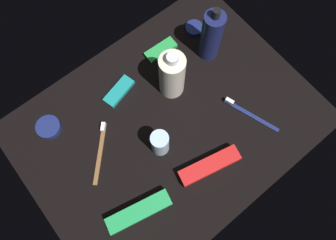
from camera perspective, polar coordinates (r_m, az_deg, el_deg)
The scene contains 12 objects.
ground_plane at distance 92.37cm, azimuth 0.00°, elevation -0.71°, with size 84.00×64.00×1.20cm, color black.
lotion_bottle at distance 94.92cm, azimuth 7.89°, elevation 14.97°, with size 6.21×6.21×20.45cm.
bodywash_bottle at distance 88.50cm, azimuth 0.72°, elevation 8.20°, with size 7.38×7.38×18.35cm.
deodorant_stick at distance 85.01cm, azimuth -1.47°, elevation -4.24°, with size 4.96×4.96×9.96cm, color silver.
toothbrush_brown at distance 91.13cm, azimuth -12.24°, elevation -5.19°, with size 13.30×13.85×2.10cm.
toothbrush_navy at distance 95.18cm, azimuth 14.38°, elevation 1.26°, with size 6.93×17.43×2.10cm.
toothpaste_box_red at distance 87.83cm, azimuth 7.53°, elevation -8.29°, with size 17.60×4.40×3.20cm, color red.
toothpaste_box_green at distance 86.11cm, azimuth -5.31°, elevation -16.33°, with size 17.60×4.40×3.20cm, color green.
snack_bar_green at distance 101.25cm, azimuth -1.34°, elevation 12.64°, with size 10.40×4.00×1.50cm, color green.
snack_bar_teal at distance 95.79cm, azimuth -8.93°, elevation 5.20°, with size 10.40×4.00×1.50cm, color teal.
cream_tin_left at distance 96.75cm, azimuth -20.93°, elevation -1.23°, with size 7.05×7.05×2.02cm, color navy.
cream_tin_right at distance 105.75cm, azimuth 4.77°, elevation 16.31°, with size 5.76×5.76×1.80cm, color navy.
Camera 1 is at (-17.79, -22.07, 87.31)cm, focal length 33.41 mm.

